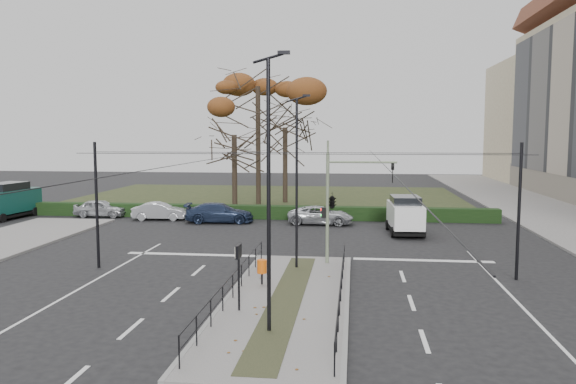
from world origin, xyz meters
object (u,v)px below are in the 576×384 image
object	(u,v)px
bare_tree_center	(285,133)
info_panel	(238,259)
streetlamp_median_far	(297,181)
parked_car_second	(160,211)
parked_car_third	(219,213)
bare_tree_near	(234,140)
streetlamp_median_near	(269,192)
green_van	(7,200)
parked_car_first	(101,208)
white_van	(405,214)
litter_bin	(262,267)
rust_tree	(258,86)
traffic_light	(334,200)
parked_car_fourth	(321,215)

from	to	relation	value
bare_tree_center	info_panel	bearing A→B (deg)	-85.83
streetlamp_median_far	parked_car_second	distance (m)	19.01
parked_car_third	bare_tree_center	world-z (taller)	bare_tree_center
bare_tree_near	streetlamp_median_near	bearing A→B (deg)	-75.71
streetlamp_median_near	bare_tree_center	world-z (taller)	bare_tree_center
streetlamp_median_near	streetlamp_median_far	xyz separation A→B (m)	(-0.02, 8.60, -0.35)
streetlamp_median_far	bare_tree_center	size ratio (longest dim) A/B	0.87
green_van	bare_tree_near	xyz separation A→B (m)	(16.25, 6.17, 4.47)
parked_car_first	parked_car_second	distance (m)	5.18
bare_tree_center	white_van	bearing A→B (deg)	-57.55
parked_car_first	bare_tree_near	size ratio (longest dim) A/B	0.48
white_van	litter_bin	bearing A→B (deg)	-116.98
litter_bin	bare_tree_near	xyz separation A→B (m)	(-6.11, 23.06, 5.00)
parked_car_second	litter_bin	bearing A→B (deg)	-155.16
info_panel	streetlamp_median_near	size ratio (longest dim) A/B	0.27
rust_tree	bare_tree_center	world-z (taller)	rust_tree
parked_car_second	rust_tree	world-z (taller)	rust_tree
bare_tree_center	bare_tree_near	xyz separation A→B (m)	(-3.50, -5.89, -0.63)
streetlamp_median_far	green_van	distance (m)	27.38
parked_car_first	parked_car_second	size ratio (longest dim) A/B	1.00
parked_car_first	info_panel	bearing A→B (deg)	-147.51
parked_car_third	green_van	distance (m)	16.47
traffic_light	streetlamp_median_near	distance (m)	10.00
traffic_light	parked_car_fourth	bearing A→B (deg)	96.22
parked_car_fourth	traffic_light	bearing A→B (deg)	-171.97
traffic_light	green_van	world-z (taller)	traffic_light
streetlamp_median_far	white_van	xyz separation A→B (m)	(5.89, 10.66, -2.95)
parked_car_third	bare_tree_center	distance (m)	13.80
parked_car_second	parked_car_third	world-z (taller)	parked_car_third
litter_bin	bare_tree_center	world-z (taller)	bare_tree_center
bare_tree_center	bare_tree_near	distance (m)	6.88
parked_car_third	streetlamp_median_far	bearing A→B (deg)	-158.86
streetlamp_median_far	bare_tree_center	world-z (taller)	bare_tree_center
traffic_light	litter_bin	world-z (taller)	traffic_light
parked_car_first	bare_tree_near	xyz separation A→B (m)	(9.64, 4.49, 5.21)
streetlamp_median_near	parked_car_fourth	size ratio (longest dim) A/B	1.87
litter_bin	white_van	distance (m)	15.49
parked_car_fourth	rust_tree	bearing A→B (deg)	32.89
info_panel	bare_tree_near	world-z (taller)	bare_tree_near
parked_car_third	bare_tree_near	size ratio (longest dim) A/B	0.59
white_van	bare_tree_center	size ratio (longest dim) A/B	0.50
parked_car_third	litter_bin	bearing A→B (deg)	-166.71
traffic_light	green_van	xyz separation A→B (m)	(-25.17, 12.58, -1.82)
litter_bin	info_panel	world-z (taller)	info_panel
parked_car_first	green_van	world-z (taller)	green_van
info_panel	bare_tree_near	bearing A→B (deg)	102.45
parked_car_first	parked_car_second	world-z (taller)	parked_car_first
streetlamp_median_far	bare_tree_near	xyz separation A→B (m)	(-7.25, 19.93, 1.67)
streetlamp_median_near	bare_tree_center	xyz separation A→B (m)	(-3.77, 34.42, 1.95)
rust_tree	bare_tree_near	xyz separation A→B (m)	(-1.25, -4.34, -4.75)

